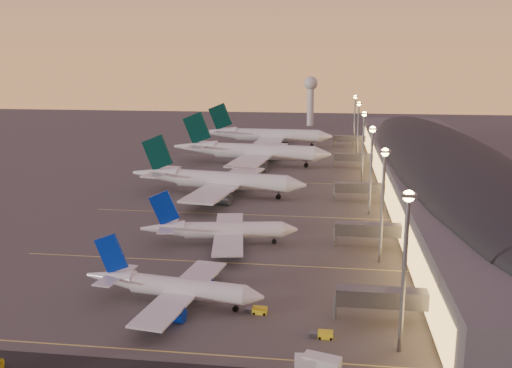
# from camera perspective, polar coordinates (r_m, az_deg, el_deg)

# --- Properties ---
(ground) EXTENTS (700.00, 700.00, 0.00)m
(ground) POSITION_cam_1_polar(r_m,az_deg,el_deg) (133.74, -3.43, -7.08)
(ground) COLOR #43403D
(airliner_narrow_south) EXTENTS (35.56, 32.05, 12.70)m
(airliner_narrow_south) POSITION_cam_1_polar(r_m,az_deg,el_deg) (108.41, -8.36, -10.17)
(airliner_narrow_south) COLOR silver
(airliner_narrow_south) RESTS_ON ground
(airliner_narrow_north) EXTENTS (38.48, 34.72, 13.75)m
(airliner_narrow_north) POSITION_cam_1_polar(r_m,az_deg,el_deg) (139.97, -3.64, -4.65)
(airliner_narrow_north) COLOR silver
(airliner_narrow_north) RESTS_ON ground
(airliner_wide_near) EXTENTS (61.08, 56.24, 19.57)m
(airliner_wide_near) POSITION_cam_1_polar(r_m,az_deg,el_deg) (189.54, -3.95, 0.40)
(airliner_wide_near) COLOR silver
(airliner_wide_near) RESTS_ON ground
(airliner_wide_mid) EXTENTS (69.16, 63.45, 22.13)m
(airliner_wide_mid) POSITION_cam_1_polar(r_m,az_deg,el_deg) (242.55, -0.53, 3.27)
(airliner_wide_mid) COLOR silver
(airliner_wide_mid) RESTS_ON ground
(airliner_wide_far) EXTENTS (68.52, 62.34, 21.95)m
(airliner_wide_far) POSITION_cam_1_polar(r_m,az_deg,el_deg) (294.06, 0.99, 4.90)
(airliner_wide_far) COLOR silver
(airliner_wide_far) RESTS_ON ground
(terminal_building) EXTENTS (56.35, 255.00, 17.46)m
(terminal_building) POSITION_cam_1_polar(r_m,az_deg,el_deg) (202.80, 18.09, 1.68)
(terminal_building) COLOR #515156
(terminal_building) RESTS_ON ground
(light_masts) EXTENTS (2.20, 217.20, 25.90)m
(light_masts) POSITION_cam_1_polar(r_m,az_deg,el_deg) (190.88, 11.01, 4.10)
(light_masts) COLOR slate
(light_masts) RESTS_ON ground
(radar_tower) EXTENTS (9.00, 9.00, 32.50)m
(radar_tower) POSITION_cam_1_polar(r_m,az_deg,el_deg) (384.52, 5.50, 9.09)
(radar_tower) COLOR silver
(radar_tower) RESTS_ON ground
(lane_markings) EXTENTS (90.00, 180.36, 0.00)m
(lane_markings) POSITION_cam_1_polar(r_m,az_deg,el_deg) (171.38, -0.88, -2.62)
(lane_markings) COLOR #D8C659
(lane_markings) RESTS_ON ground
(baggage_tug_a) EXTENTS (3.84, 1.77, 1.13)m
(baggage_tug_a) POSITION_cam_1_polar(r_m,az_deg,el_deg) (97.13, 6.66, -14.74)
(baggage_tug_a) COLOR yellow
(baggage_tug_a) RESTS_ON ground
(baggage_tug_b) EXTENTS (3.98, 1.89, 1.16)m
(baggage_tug_b) POSITION_cam_1_polar(r_m,az_deg,el_deg) (104.72, 0.10, -12.52)
(baggage_tug_b) COLOR yellow
(baggage_tug_b) RESTS_ON ground
(catering_truck_a) EXTENTS (5.65, 2.51, 3.11)m
(catering_truck_a) POSITION_cam_1_polar(r_m,az_deg,el_deg) (86.23, 5.83, -17.79)
(catering_truck_a) COLOR silver
(catering_truck_a) RESTS_ON ground
(catering_truck_b) EXTENTS (6.26, 3.78, 3.30)m
(catering_truck_b) POSITION_cam_1_polar(r_m,az_deg,el_deg) (86.02, 6.80, -17.83)
(catering_truck_b) COLOR silver
(catering_truck_b) RESTS_ON ground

